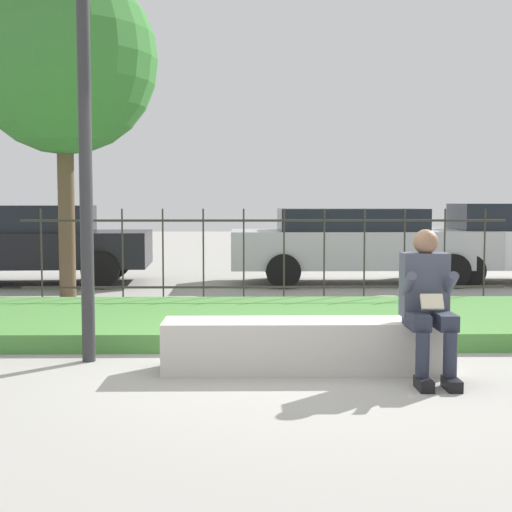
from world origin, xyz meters
TOP-DOWN VIEW (x-y plane):
  - ground_plane at (0.00, 0.00)m, footprint 60.00×60.00m
  - stone_bench at (0.26, 0.00)m, footprint 2.47×0.51m
  - person_seated_reader at (1.25, -0.29)m, footprint 0.42×0.73m
  - grass_berm at (0.00, 2.10)m, footprint 8.80×2.80m
  - iron_fence at (0.00, 3.84)m, footprint 6.80×0.03m
  - car_parked_center at (1.79, 6.78)m, footprint 4.71×1.87m
  - car_parked_left at (-4.04, 6.75)m, footprint 4.06×2.11m
  - street_lamp at (-1.71, 0.40)m, footprint 0.28×0.28m
  - tree_behind_fence at (-3.02, 4.88)m, footprint 2.86×2.86m

SIDE VIEW (x-z plane):
  - ground_plane at x=0.00m, z-range 0.00..0.00m
  - grass_berm at x=0.00m, z-range 0.00..0.19m
  - stone_bench at x=0.26m, z-range -0.03..0.42m
  - person_seated_reader at x=1.25m, z-range 0.05..1.30m
  - iron_fence at x=0.00m, z-range 0.03..1.42m
  - car_parked_center at x=1.79m, z-range 0.05..1.41m
  - car_parked_left at x=-4.04m, z-range 0.05..1.46m
  - street_lamp at x=-1.71m, z-range 0.47..4.84m
  - tree_behind_fence at x=-3.02m, z-range 1.08..6.14m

